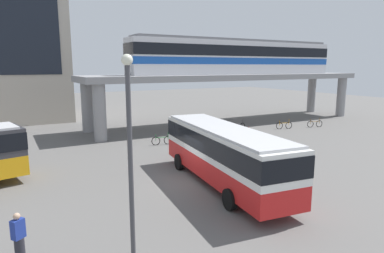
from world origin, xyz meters
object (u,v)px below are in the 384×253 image
(train, at_px, (238,56))
(bicycle_brown, at_px, (315,124))
(bicycle_black, at_px, (238,127))
(bus_main, at_px, (223,150))
(bicycle_green, at_px, (162,140))
(bicycle_orange, at_px, (284,125))
(bicycle_red, at_px, (243,133))
(pedestrian_walking_across, at_px, (19,239))
(bicycle_silver, at_px, (207,134))

(train, xyz_separation_m, bicycle_brown, (5.43, -6.67, -7.16))
(train, relative_size, bicycle_black, 14.37)
(train, bearing_deg, bus_main, -128.59)
(bicycle_black, bearing_deg, bicycle_green, -167.24)
(bicycle_orange, bearing_deg, bicycle_red, -168.20)
(bicycle_brown, xyz_separation_m, bicycle_black, (-8.29, 2.55, 0.00))
(bicycle_brown, height_order, pedestrian_walking_across, pedestrian_walking_across)
(bicycle_silver, distance_m, bicycle_black, 5.18)
(bicycle_brown, distance_m, bicycle_black, 8.68)
(bicycle_green, xyz_separation_m, bicycle_black, (9.43, 2.14, 0.00))
(bus_main, bearing_deg, bicycle_green, 84.23)
(train, distance_m, bus_main, 22.11)
(bicycle_green, distance_m, bicycle_black, 9.66)
(bus_main, bearing_deg, bicycle_brown, 28.19)
(bicycle_brown, xyz_separation_m, pedestrian_walking_across, (-28.87, -12.95, 0.45))
(bicycle_brown, distance_m, bicycle_orange, 3.71)
(bicycle_silver, xyz_separation_m, pedestrian_walking_across, (-15.74, -13.63, 0.45))
(bicycle_brown, xyz_separation_m, bicycle_silver, (-13.13, 0.68, 0.00))
(bus_main, xyz_separation_m, bicycle_silver, (5.65, 10.74, -1.63))
(bus_main, bearing_deg, bicycle_silver, 62.25)
(train, height_order, bicycle_red, train)
(bicycle_red, bearing_deg, bicycle_brown, 2.77)
(bicycle_red, distance_m, pedestrian_walking_across, 22.65)
(bicycle_brown, xyz_separation_m, bicycle_orange, (-3.62, 0.85, 0.00))
(bus_main, bearing_deg, train, 51.41)
(bicycle_red, bearing_deg, bicycle_black, 61.07)
(bicycle_green, bearing_deg, bus_main, -95.77)
(bicycle_black, bearing_deg, bicycle_orange, -20.04)
(train, height_order, bicycle_orange, train)
(bus_main, bearing_deg, bicycle_red, 47.42)
(bicycle_orange, height_order, bicycle_black, same)
(bicycle_green, height_order, bicycle_black, same)
(bus_main, distance_m, pedestrian_walking_across, 10.56)
(bicycle_brown, relative_size, bicycle_green, 0.97)
(train, distance_m, bicycle_silver, 12.10)
(bus_main, distance_m, bicycle_black, 16.49)
(train, bearing_deg, bicycle_black, -124.86)
(bicycle_green, relative_size, pedestrian_walking_across, 1.03)
(bicycle_green, bearing_deg, bicycle_silver, 3.25)
(bicycle_silver, distance_m, pedestrian_walking_across, 20.83)
(bicycle_brown, height_order, bicycle_green, same)
(bicycle_green, relative_size, bicycle_black, 0.99)
(bicycle_orange, height_order, bicycle_red, same)
(train, height_order, bicycle_silver, train)
(train, bearing_deg, bicycle_green, -153.05)
(bicycle_orange, xyz_separation_m, bicycle_green, (-14.10, -0.43, 0.00))
(train, bearing_deg, bicycle_orange, -72.70)
(bicycle_silver, xyz_separation_m, bicycle_orange, (9.51, 0.17, 0.00))
(bicycle_red, xyz_separation_m, pedestrian_walking_across, (-18.90, -12.47, 0.45))
(bicycle_orange, xyz_separation_m, bicycle_red, (-6.36, -1.33, 0.00))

